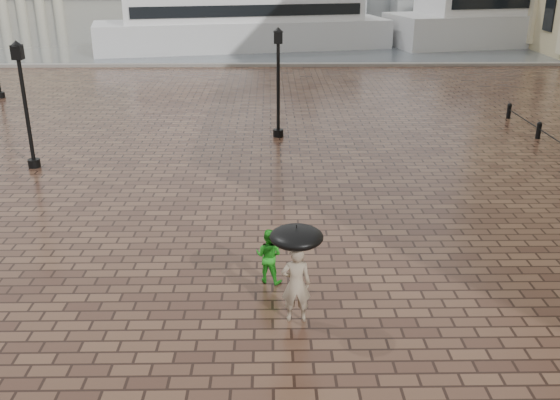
% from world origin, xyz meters
% --- Properties ---
extents(ground, '(300.00, 300.00, 0.00)m').
position_xyz_m(ground, '(0.00, 0.00, 0.00)').
color(ground, '#382219').
rests_on(ground, ground).
extents(harbour_water, '(240.00, 240.00, 0.00)m').
position_xyz_m(harbour_water, '(0.00, 92.00, 0.00)').
color(harbour_water, '#444D53').
rests_on(harbour_water, ground).
extents(quay_edge, '(80.00, 0.60, 0.30)m').
position_xyz_m(quay_edge, '(0.00, 32.00, 0.00)').
color(quay_edge, slate).
rests_on(quay_edge, ground).
extents(street_lamps, '(15.44, 12.44, 4.40)m').
position_xyz_m(street_lamps, '(-5.00, 15.33, 2.33)').
color(street_lamps, black).
rests_on(street_lamps, ground).
extents(adult_pedestrian, '(0.63, 0.42, 1.72)m').
position_xyz_m(adult_pedestrian, '(3.17, -0.42, 0.86)').
color(adult_pedestrian, gray).
rests_on(adult_pedestrian, ground).
extents(child_pedestrian, '(0.79, 0.71, 1.34)m').
position_xyz_m(child_pedestrian, '(2.60, 1.29, 0.67)').
color(child_pedestrian, '#1F981C').
rests_on(child_pedestrian, ground).
extents(ferry_near, '(24.40, 10.63, 7.78)m').
position_xyz_m(ferry_near, '(0.58, 40.57, 2.34)').
color(ferry_near, beige).
rests_on(ferry_near, ground).
extents(ferry_far, '(28.02, 12.46, 8.94)m').
position_xyz_m(ferry_far, '(26.44, 44.02, 2.69)').
color(ferry_far, beige).
rests_on(ferry_far, ground).
extents(umbrella, '(1.10, 1.10, 1.15)m').
position_xyz_m(umbrella, '(3.17, -0.42, 1.94)').
color(umbrella, black).
rests_on(umbrella, ground).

